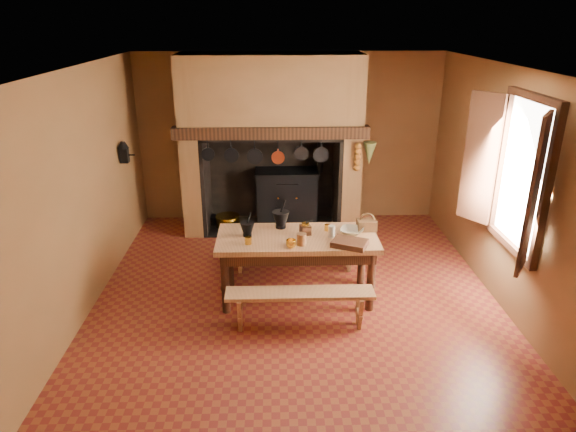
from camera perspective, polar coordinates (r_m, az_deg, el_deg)
The scene contains 28 objects.
floor at distance 6.62m, azimuth 0.90°, elevation -8.79°, with size 5.50×5.50×0.00m, color brown.
ceiling at distance 5.74m, azimuth 1.07°, elevation 16.13°, with size 5.50×5.50×0.00m, color silver.
back_wall at distance 8.68m, azimuth 0.14°, elevation 8.60°, with size 5.00×0.02×2.80m, color brown.
wall_left at distance 6.43m, azimuth -21.91°, elevation 2.36°, with size 0.02×5.50×2.80m, color brown.
wall_right at distance 6.63m, azimuth 23.12°, elevation 2.75°, with size 0.02×5.50×2.80m, color brown.
wall_front at distance 3.55m, azimuth 3.04°, elevation -11.63°, with size 5.00×0.02×2.80m, color brown.
chimney_breast at distance 8.16m, azimuth -1.90°, elevation 10.71°, with size 2.95×0.96×2.80m.
iron_range at distance 8.64m, azimuth -0.08°, elevation 2.22°, with size 1.12×0.55×1.60m.
hearth_pans at distance 8.60m, azimuth -6.76°, elevation -0.81°, with size 0.51×0.62×0.20m.
hanging_pans at distance 7.77m, azimuth -2.15°, elevation 6.75°, with size 1.92×0.29×0.27m.
onion_string at distance 7.87m, azimuth 7.72°, elevation 6.52°, with size 0.12×0.10×0.46m, color #9C5A1C, non-canonical shape.
herb_bunch at distance 7.88m, azimuth 9.04°, elevation 6.85°, with size 0.20×0.20×0.35m, color #575F2D.
window at distance 6.14m, azimuth 23.70°, elevation 4.20°, with size 0.39×1.75×1.76m.
wall_coffee_mill at distance 7.78m, azimuth -17.79°, elevation 6.94°, with size 0.23×0.16×0.31m.
work_table at distance 6.25m, azimuth 1.03°, elevation -3.36°, with size 1.94×0.86×0.84m.
bench_front at distance 5.82m, azimuth 1.32°, elevation -9.39°, with size 1.66×0.29×0.47m.
bench_back at distance 7.05m, azimuth 0.74°, elevation -3.19°, with size 1.86×0.33×0.52m.
mortar_large at distance 6.40m, azimuth -0.81°, elevation -0.30°, with size 0.22×0.22×0.37m.
mortar_small at distance 6.18m, azimuth -4.54°, elevation -1.39°, with size 0.18×0.18×0.30m.
coffee_grinder at distance 6.23m, azimuth 1.95°, elevation -1.46°, with size 0.17×0.14×0.18m.
brass_mug_a at distance 5.99m, azimuth -4.44°, elevation -2.72°, with size 0.08×0.08×0.09m, color gold.
brass_mug_b at distance 6.36m, azimuth 4.39°, elevation -1.28°, with size 0.07×0.07×0.08m, color gold.
mixing_bowl at distance 6.30m, azimuth 7.10°, elevation -1.68°, with size 0.28×0.28×0.07m, color tan.
stoneware_crock at distance 5.95m, azimuth 1.50°, elevation -2.59°, with size 0.11×0.11×0.14m, color brown.
glass_jar at distance 6.17m, azimuth 4.88°, elevation -1.72°, with size 0.08×0.08×0.15m, color beige.
wicker_basket at distance 6.42m, azimuth 8.74°, elevation -0.92°, with size 0.24×0.18×0.23m.
wooden_tray at distance 5.97m, azimuth 6.87°, elevation -3.02°, with size 0.39×0.28×0.07m, color #3A1E12.
brass_cup at distance 5.88m, azimuth 0.34°, elevation -3.09°, with size 0.12×0.12×0.10m, color gold.
Camera 1 is at (-0.27, -5.71, 3.34)m, focal length 32.00 mm.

